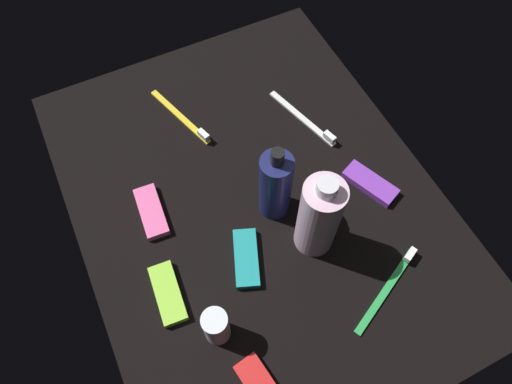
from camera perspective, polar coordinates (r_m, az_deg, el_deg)
The scene contains 11 objects.
ground_plane at distance 86.64cm, azimuth -0.00°, elevation -1.14°, with size 84.00×64.00×1.20cm, color black.
lotion_bottle at distance 78.69cm, azimuth 2.38°, elevation 0.82°, with size 5.62×5.62×17.89cm.
bodywash_bottle at distance 75.23cm, azimuth 7.72°, elevation -3.02°, with size 6.85×6.85×19.73cm.
deodorant_stick at distance 73.96cm, azimuth -4.90°, elevation -16.09°, with size 4.05×4.05×8.61cm, color silver.
toothbrush_yellow at distance 96.60cm, azimuth -8.87°, elevation 8.88°, with size 17.51×6.61×2.10cm.
toothbrush_white at distance 95.76cm, azimuth 6.15°, elevation 8.74°, with size 17.61×6.22×2.10cm.
toothbrush_green at distance 82.36cm, azimuth 16.07°, elevation -10.86°, with size 8.93×16.72×2.10cm.
snack_bar_pink at distance 86.26cm, azimuth -12.69°, elevation -2.37°, with size 10.40×4.00×1.50cm, color #E55999.
snack_bar_teal at distance 80.64cm, azimuth -1.21°, elevation -8.12°, with size 10.40×4.00×1.50cm, color teal.
snack_bar_purple at distance 89.51cm, azimuth 13.81°, elevation 1.04°, with size 10.40×4.00×1.50cm, color purple.
snack_bar_lime at distance 80.03cm, azimuth -10.74°, elevation -12.11°, with size 10.40×4.00×1.50cm, color #8CD133.
Camera 1 is at (35.91, -17.45, 76.29)cm, focal length 32.66 mm.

